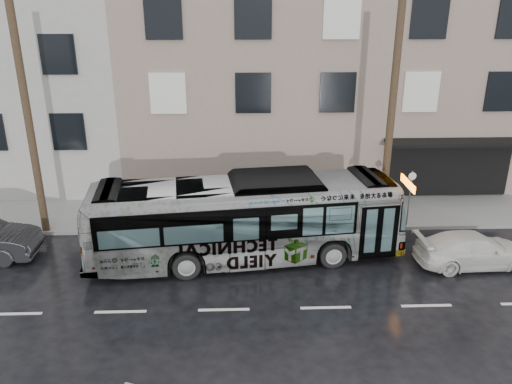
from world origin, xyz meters
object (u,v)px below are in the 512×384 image
Objects in this scene: sign_post at (409,199)px; white_sedan at (473,250)px; bus at (245,219)px; utility_pole_rear at (29,123)px; utility_pole_front at (391,121)px.

sign_post is 0.57× the size of white_sedan.
sign_post is 3.58m from white_sedan.
bus is (-6.88, -2.43, 0.24)m from sign_post.
sign_post is at bearing 0.00° from utility_pole_rear.
utility_pole_rear is at bearing 180.00° from utility_pole_front.
utility_pole_rear is 2.14× the size of white_sedan.
white_sedan is (16.48, -3.23, -4.04)m from utility_pole_rear.
utility_pole_front reaches higher than sign_post.
utility_pole_rear is (-14.00, 0.00, 0.00)m from utility_pole_front.
utility_pole_rear reaches higher than bus.
bus is at bearing 80.95° from white_sedan.
sign_post is at bearing -77.46° from bus.
white_sedan is at bearing -11.08° from utility_pole_rear.
utility_pole_front is at bearing 33.97° from white_sedan.
utility_pole_front is 14.00m from utility_pole_rear.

